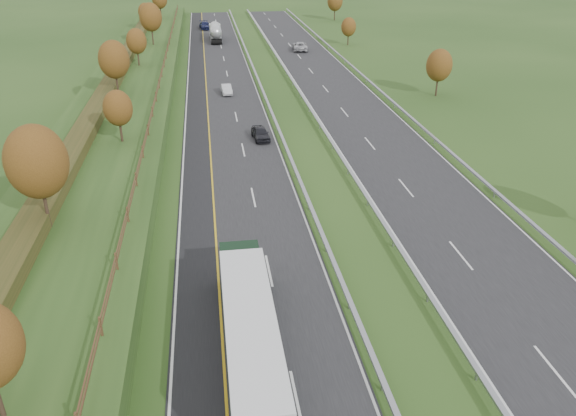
{
  "coord_description": "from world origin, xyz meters",
  "views": [
    {
      "loc": [
        -2.21,
        -9.68,
        21.2
      ],
      "look_at": [
        3.34,
        28.14,
        2.2
      ],
      "focal_mm": 35.0,
      "sensor_mm": 36.0,
      "label": 1
    }
  ],
  "objects_px": {
    "car_dark_near": "(260,133)",
    "box_lorry": "(249,330)",
    "car_small_far": "(205,25)",
    "road_tanker": "(216,31)",
    "car_silver_mid": "(226,89)",
    "car_oncoming": "(300,46)"
  },
  "relations": [
    {
      "from": "car_dark_near",
      "to": "box_lorry",
      "type": "bearing_deg",
      "value": -101.91
    },
    {
      "from": "car_small_far",
      "to": "car_oncoming",
      "type": "relative_size",
      "value": 0.97
    },
    {
      "from": "road_tanker",
      "to": "car_silver_mid",
      "type": "distance_m",
      "value": 43.94
    },
    {
      "from": "box_lorry",
      "to": "car_silver_mid",
      "type": "height_order",
      "value": "box_lorry"
    },
    {
      "from": "car_dark_near",
      "to": "car_small_far",
      "type": "height_order",
      "value": "car_small_far"
    },
    {
      "from": "car_silver_mid",
      "to": "car_oncoming",
      "type": "distance_m",
      "value": 34.23
    },
    {
      "from": "road_tanker",
      "to": "car_oncoming",
      "type": "relative_size",
      "value": 1.91
    },
    {
      "from": "road_tanker",
      "to": "car_small_far",
      "type": "xyz_separation_m",
      "value": [
        -2.04,
        15.72,
        -1.0
      ]
    },
    {
      "from": "road_tanker",
      "to": "car_silver_mid",
      "type": "relative_size",
      "value": 2.84
    },
    {
      "from": "road_tanker",
      "to": "box_lorry",
      "type": "bearing_deg",
      "value": -90.71
    },
    {
      "from": "car_dark_near",
      "to": "car_silver_mid",
      "type": "distance_m",
      "value": 20.41
    },
    {
      "from": "box_lorry",
      "to": "car_dark_near",
      "type": "distance_m",
      "value": 36.56
    },
    {
      "from": "road_tanker",
      "to": "car_dark_near",
      "type": "distance_m",
      "value": 64.21
    },
    {
      "from": "car_silver_mid",
      "to": "car_small_far",
      "type": "bearing_deg",
      "value": 88.24
    },
    {
      "from": "car_dark_near",
      "to": "car_silver_mid",
      "type": "relative_size",
      "value": 1.05
    },
    {
      "from": "road_tanker",
      "to": "car_dark_near",
      "type": "xyz_separation_m",
      "value": [
        3.01,
        -64.13,
        -1.11
      ]
    },
    {
      "from": "car_dark_near",
      "to": "car_small_far",
      "type": "distance_m",
      "value": 80.01
    },
    {
      "from": "car_dark_near",
      "to": "car_small_far",
      "type": "bearing_deg",
      "value": 88.38
    },
    {
      "from": "car_silver_mid",
      "to": "road_tanker",
      "type": "bearing_deg",
      "value": 86.34
    },
    {
      "from": "box_lorry",
      "to": "car_dark_near",
      "type": "relative_size",
      "value": 3.91
    },
    {
      "from": "car_silver_mid",
      "to": "car_small_far",
      "type": "xyz_separation_m",
      "value": [
        -2.2,
        59.64,
        0.17
      ]
    },
    {
      "from": "car_small_far",
      "to": "car_oncoming",
      "type": "bearing_deg",
      "value": -65.26
    }
  ]
}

